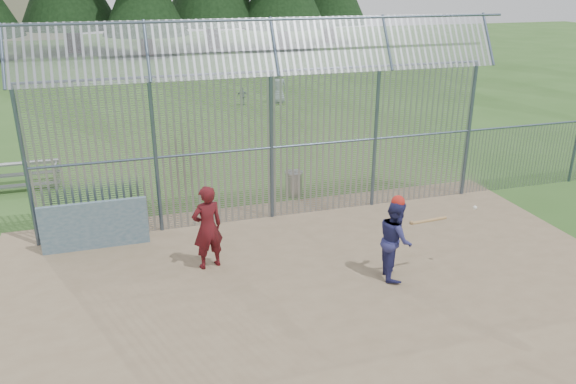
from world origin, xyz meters
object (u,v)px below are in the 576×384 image
object	(u,v)px
onlooker	(207,227)
bleacher	(9,177)
dugout_wall	(95,225)
trash_can	(294,183)
batter	(395,239)

from	to	relation	value
onlooker	bleacher	xyz separation A→B (m)	(-5.13, 6.82, -0.59)
dugout_wall	trash_can	size ratio (longest dim) A/B	3.05
dugout_wall	trash_can	bearing A→B (deg)	19.78
batter	bleacher	size ratio (longest dim) A/B	0.60
bleacher	batter	bearing A→B (deg)	-43.30
batter	trash_can	xyz separation A→B (m)	(-0.62, 5.38, -0.53)
trash_can	onlooker	bearing A→B (deg)	-130.35
batter	onlooker	size ratio (longest dim) A/B	0.91
batter	onlooker	world-z (taller)	onlooker
bleacher	trash_can	bearing A→B (deg)	-20.13
bleacher	onlooker	bearing A→B (deg)	-53.08
onlooker	trash_can	distance (m)	4.99
dugout_wall	onlooker	bearing A→B (deg)	-35.02
batter	onlooker	bearing A→B (deg)	80.84
dugout_wall	batter	distance (m)	7.13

